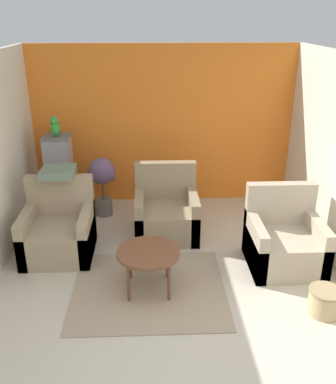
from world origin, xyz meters
name	(u,v)px	position (x,y,z in m)	size (l,w,h in m)	color
ground_plane	(176,354)	(0.00, 0.00, 0.00)	(20.00, 20.00, 0.00)	beige
wall_back_accent	(163,126)	(0.00, 3.58, 1.24)	(4.18, 0.06, 2.48)	orange
area_rug	(149,289)	(-0.25, 1.01, 0.01)	(1.71, 1.52, 0.01)	gray
coffee_table	(148,255)	(-0.25, 1.01, 0.45)	(0.70, 0.70, 0.50)	brown
armchair_left	(59,232)	(-1.39, 1.85, 0.30)	(0.86, 0.83, 0.96)	#9E896B
armchair_right	(284,243)	(1.40, 1.47, 0.30)	(0.86, 0.83, 0.96)	tan
armchair_middle	(166,214)	(0.00, 2.33, 0.30)	(0.86, 0.83, 0.96)	#8E7A5B
birdcage	(60,179)	(-1.57, 3.03, 0.58)	(0.58, 0.58, 1.25)	slate
parrot	(55,127)	(-1.57, 3.03, 1.38)	(0.14, 0.25, 0.30)	green
potted_plant	(102,178)	(-0.94, 3.00, 0.60)	(0.44, 0.40, 0.91)	#66605B
wicker_basket	(325,301)	(1.57, 0.52, 0.15)	(0.35, 0.35, 0.28)	tan
throw_pillow	(58,172)	(-1.39, 2.15, 1.01)	(0.42, 0.42, 0.10)	slate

